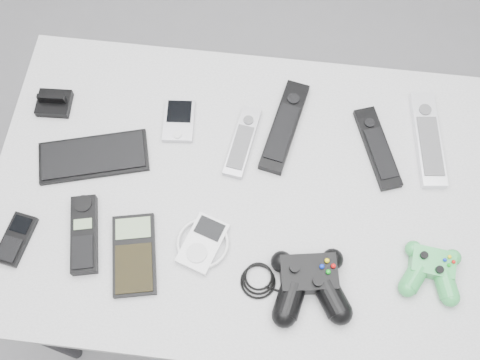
# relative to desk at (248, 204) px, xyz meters

# --- Properties ---
(floor) EXTENTS (3.50, 3.50, 0.00)m
(floor) POSITION_rel_desk_xyz_m (0.07, -0.04, -0.67)
(floor) COLOR gray
(floor) RESTS_ON ground
(desk) EXTENTS (1.10, 0.71, 0.74)m
(desk) POSITION_rel_desk_xyz_m (0.00, 0.00, 0.00)
(desk) COLOR gray
(desk) RESTS_ON floor
(pda_keyboard) EXTENTS (0.25, 0.16, 0.01)m
(pda_keyboard) POSITION_rel_desk_xyz_m (-0.34, 0.04, 0.07)
(pda_keyboard) COLOR black
(pda_keyboard) RESTS_ON desk
(dock_bracket) EXTENTS (0.08, 0.07, 0.04)m
(dock_bracket) POSITION_rel_desk_xyz_m (-0.46, 0.16, 0.08)
(dock_bracket) COLOR black
(dock_bracket) RESTS_ON desk
(pda) EXTENTS (0.08, 0.11, 0.02)m
(pda) POSITION_rel_desk_xyz_m (-0.17, 0.15, 0.07)
(pda) COLOR #A2A1A8
(pda) RESTS_ON desk
(remote_silver_a) EXTENTS (0.07, 0.18, 0.02)m
(remote_silver_a) POSITION_rel_desk_xyz_m (-0.03, 0.12, 0.07)
(remote_silver_a) COLOR #A2A1A8
(remote_silver_a) RESTS_ON desk
(remote_black_a) EXTENTS (0.10, 0.23, 0.02)m
(remote_black_a) POSITION_rel_desk_xyz_m (0.06, 0.17, 0.08)
(remote_black_a) COLOR black
(remote_black_a) RESTS_ON desk
(remote_black_b) EXTENTS (0.11, 0.20, 0.02)m
(remote_black_b) POSITION_rel_desk_xyz_m (0.27, 0.14, 0.07)
(remote_black_b) COLOR black
(remote_black_b) RESTS_ON desk
(remote_silver_b) EXTENTS (0.08, 0.23, 0.02)m
(remote_silver_b) POSITION_rel_desk_xyz_m (0.38, 0.17, 0.08)
(remote_silver_b) COLOR silver
(remote_silver_b) RESTS_ON desk
(mobile_phone) EXTENTS (0.07, 0.11, 0.02)m
(mobile_phone) POSITION_rel_desk_xyz_m (-0.46, -0.16, 0.07)
(mobile_phone) COLOR black
(mobile_phone) RESTS_ON desk
(cordless_handset) EXTENTS (0.09, 0.17, 0.03)m
(cordless_handset) POSITION_rel_desk_xyz_m (-0.32, -0.13, 0.08)
(cordless_handset) COLOR black
(cordless_handset) RESTS_ON desk
(calculator) EXTENTS (0.12, 0.18, 0.02)m
(calculator) POSITION_rel_desk_xyz_m (-0.21, -0.16, 0.07)
(calculator) COLOR black
(calculator) RESTS_ON desk
(mp3_player) EXTENTS (0.14, 0.14, 0.02)m
(mp3_player) POSITION_rel_desk_xyz_m (-0.08, -0.12, 0.07)
(mp3_player) COLOR silver
(mp3_player) RESTS_ON desk
(controller_black) EXTENTS (0.29, 0.21, 0.05)m
(controller_black) POSITION_rel_desk_xyz_m (0.14, -0.18, 0.09)
(controller_black) COLOR black
(controller_black) RESTS_ON desk
(controller_green) EXTENTS (0.13, 0.14, 0.04)m
(controller_green) POSITION_rel_desk_xyz_m (0.38, -0.13, 0.08)
(controller_green) COLOR #25883A
(controller_green) RESTS_ON desk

